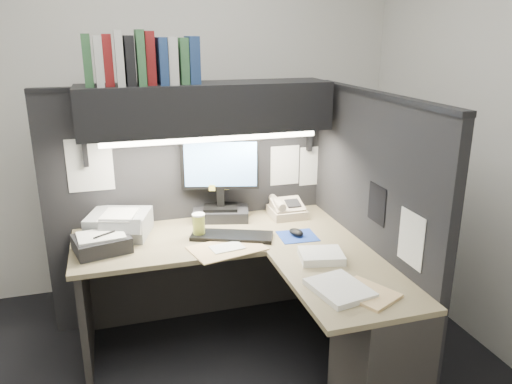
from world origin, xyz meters
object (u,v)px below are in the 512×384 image
Objects in this scene: monitor at (220,188)px; telephone at (287,209)px; overhead_shelf at (207,108)px; coffee_cup at (199,226)px; printer at (119,224)px; desk at (291,312)px; keyboard at (232,236)px; notebook_stack at (102,244)px.

monitor is 2.32× the size of telephone.
telephone is (0.54, -0.01, -0.72)m from overhead_shelf.
monitor is at bearing 171.32° from telephone.
overhead_shelf is 10.92× the size of coffee_cup.
telephone is at bearing 5.10° from monitor.
printer reaches higher than coffee_cup.
overhead_shelf reaches higher than printer.
desk is 3.05× the size of monitor.
overhead_shelf reaches higher than keyboard.
coffee_cup is 0.50m from printer.
overhead_shelf reaches higher than telephone.
overhead_shelf reaches higher than coffee_cup.
desk is 11.98× the size of coffee_cup.
telephone is (0.45, -0.07, -0.17)m from monitor.
printer is (-0.88, 0.72, 0.36)m from desk.
monitor is 3.93× the size of coffee_cup.
printer is at bearing -178.12° from telephone.
overhead_shelf is 1.03m from notebook_stack.
notebook_stack is at bearing -175.84° from coffee_cup.
printer reaches higher than notebook_stack.
printer is 1.20× the size of notebook_stack.
monitor is 1.86× the size of notebook_stack.
keyboard is 0.21m from coffee_cup.
notebook_stack is (-0.78, -0.31, -0.18)m from monitor.
monitor reaches higher than printer.
overhead_shelf is (-0.30, 0.75, 1.06)m from desk.
monitor is at bearing 104.40° from desk.
coffee_cup is at bearing -162.48° from telephone.
monitor reaches higher than desk.
telephone is 1.25m from notebook_stack.
monitor is (0.09, 0.07, -0.55)m from overhead_shelf.
coffee_cup is 0.58m from notebook_stack.
monitor reaches higher than keyboard.
desk is 3.39× the size of keyboard.
monitor is at bearing 21.87° from notebook_stack.
overhead_shelf is at bearing 19.67° from notebook_stack.
overhead_shelf is at bearing 111.79° from desk.
desk is at bearing -53.05° from coffee_cup.
telephone reaches higher than keyboard.
keyboard is at bearing -2.27° from notebook_stack.
desk is at bearing -42.75° from keyboard.
overhead_shelf is at bearing 20.73° from printer.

